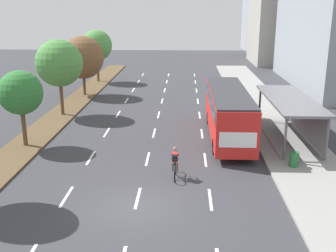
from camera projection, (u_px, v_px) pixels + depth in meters
The scene contains 17 objects.
ground_plane at pixel (136, 207), 18.85m from camera, with size 140.00×140.00×0.00m, color #38383D.
median_strip at pixel (73, 104), 38.33m from camera, with size 2.60×52.00×0.12m, color brown.
sidewalk_right at pixel (261, 106), 37.63m from camera, with size 4.50×52.00×0.15m, color gray.
lane_divider_left at pixel (118, 114), 35.03m from camera, with size 0.14×44.48×0.01m.
lane_divider_center at pixel (159, 115), 34.89m from camera, with size 0.14×44.48×0.01m.
lane_divider_right at pixel (200, 115), 34.75m from camera, with size 0.14×44.48×0.01m.
bus_shelter at pixel (293, 115), 27.56m from camera, with size 2.90×9.41×2.86m.
bus at pixel (228, 109), 28.31m from camera, with size 2.54×11.29×3.37m.
cyclist at pixel (175, 164), 21.85m from camera, with size 0.46×1.82×1.71m.
median_tree_second at pixel (20, 93), 25.93m from camera, with size 2.84×2.84×4.93m.
median_tree_third at pixel (59, 63), 33.35m from camera, with size 3.86×3.86×6.26m.
median_tree_fourth at pixel (83, 57), 41.15m from camera, with size 4.29×4.29×5.98m.
median_tree_fifth at pixel (97, 45), 48.68m from camera, with size 3.66×3.66×6.14m.
trash_bin at pixel (294, 159), 23.12m from camera, with size 0.52×0.52×0.85m, color #286B38.
building_mid_right at pixel (319, 30), 50.14m from camera, with size 7.75×13.40×12.30m, color #8E939E.
building_far_right at pixel (279, 22), 64.99m from camera, with size 8.19×11.71×13.00m, color #A39E93.
building_tall_right at pixel (268, 0), 82.23m from camera, with size 8.08×14.94×20.29m, color #8E939E.
Camera 1 is at (2.21, -16.95, 8.92)m, focal length 43.61 mm.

